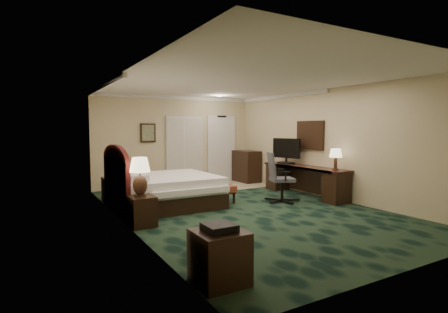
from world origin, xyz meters
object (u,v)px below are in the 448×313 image
bed (166,191)px  desk_chair (282,177)px  lamp_far (115,165)px  desk (304,181)px  nightstand_far (113,190)px  lamp_near (140,177)px  tv (286,151)px  nightstand_near (142,211)px  bed_bench (217,192)px  minibar (246,166)px  side_table (219,257)px

bed → desk_chair: 2.71m
lamp_far → desk: 4.72m
nightstand_far → lamp_near: bearing=-90.7°
bed → tv: size_ratio=2.39×
nightstand_far → desk_chair: 3.98m
tv → nightstand_near: bearing=-174.0°
nightstand_near → tv: bearing=17.7°
lamp_far → lamp_near: bearing=-91.6°
nightstand_far → bed_bench: (2.21, -1.06, -0.08)m
lamp_near → tv: 4.65m
tv → lamp_near: bearing=-174.6°
bed_bench → desk: desk is taller
bed → minibar: minibar is taller
side_table → bed: bearing=77.9°
lamp_near → desk: 4.55m
tv → desk_chair: (-0.97, -1.03, -0.53)m
lamp_near → tv: size_ratio=0.77×
lamp_near → side_table: size_ratio=1.16×
lamp_near → lamp_far: 2.28m
lamp_near → desk_chair: 3.49m
lamp_far → minibar: lamp_far is taller
nightstand_far → lamp_near: (-0.03, -2.32, 0.58)m
bed → desk: 3.58m
desk_chair → minibar: 3.21m
bed_bench → nightstand_far: bearing=156.8°
tv → minibar: (0.03, 2.02, -0.61)m
nightstand_far → lamp_far: bearing=-48.9°
nightstand_near → nightstand_far: 2.37m
lamp_near → bed_bench: size_ratio=0.56×
side_table → minibar: size_ratio=0.59×
desk_chair → minibar: desk_chair is taller
bed → side_table: 4.13m
lamp_near → tv: bearing=17.0°
bed → tv: tv is taller
desk → minibar: size_ratio=2.63×
bed → tv: bearing=0.9°
bed → bed_bench: size_ratio=1.76×
bed → lamp_far: bearing=132.0°
nightstand_near → side_table: (0.07, -2.69, 0.03)m
lamp_near → desk: bearing=8.7°
tv → desk_chair: bearing=-145.0°
desk → lamp_near: bearing=-171.3°
minibar → side_table: bearing=-125.6°
bed_bench → minibar: 3.08m
nightstand_far → bed_bench: 2.45m
bed_bench → tv: (2.20, 0.10, 0.91)m
side_table → desk: (4.39, 3.42, 0.09)m
lamp_far → minibar: 4.55m
nightstand_far → side_table: bearing=-89.4°
lamp_near → desk: lamp_near is taller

